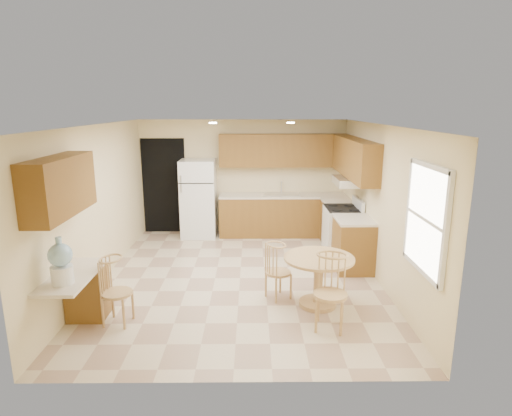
{
  "coord_description": "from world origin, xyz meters",
  "views": [
    {
      "loc": [
        0.2,
        -6.63,
        2.78
      ],
      "look_at": [
        0.27,
        0.3,
        1.12
      ],
      "focal_mm": 30.0,
      "sensor_mm": 36.0,
      "label": 1
    }
  ],
  "objects_px": {
    "chair_table_b": "(332,288)",
    "stove": "(342,230)",
    "chair_table_a": "(279,267)",
    "chair_desk": "(114,287)",
    "dining_table": "(319,274)",
    "water_crock": "(61,263)",
    "refrigerator": "(199,199)"
  },
  "relations": [
    {
      "from": "stove",
      "to": "chair_table_b",
      "type": "xyz_separation_m",
      "value": [
        -0.74,
        -2.92,
        0.12
      ]
    },
    {
      "from": "refrigerator",
      "to": "chair_table_b",
      "type": "relative_size",
      "value": 1.72
    },
    {
      "from": "stove",
      "to": "chair_table_b",
      "type": "distance_m",
      "value": 3.02
    },
    {
      "from": "stove",
      "to": "chair_desk",
      "type": "distance_m",
      "value": 4.44
    },
    {
      "from": "chair_table_a",
      "to": "chair_table_b",
      "type": "height_order",
      "value": "chair_table_b"
    },
    {
      "from": "refrigerator",
      "to": "water_crock",
      "type": "bearing_deg",
      "value": -103.5
    },
    {
      "from": "chair_table_a",
      "to": "water_crock",
      "type": "distance_m",
      "value": 2.87
    },
    {
      "from": "chair_table_a",
      "to": "stove",
      "type": "bearing_deg",
      "value": 114.55
    },
    {
      "from": "chair_table_b",
      "to": "water_crock",
      "type": "bearing_deg",
      "value": 17.96
    },
    {
      "from": "chair_table_b",
      "to": "stove",
      "type": "bearing_deg",
      "value": -90.35
    },
    {
      "from": "refrigerator",
      "to": "chair_desk",
      "type": "height_order",
      "value": "refrigerator"
    },
    {
      "from": "chair_table_a",
      "to": "chair_table_b",
      "type": "distance_m",
      "value": 1.1
    },
    {
      "from": "water_crock",
      "to": "dining_table",
      "type": "bearing_deg",
      "value": 17.23
    },
    {
      "from": "chair_table_a",
      "to": "chair_desk",
      "type": "height_order",
      "value": "chair_desk"
    },
    {
      "from": "chair_table_b",
      "to": "chair_table_a",
      "type": "bearing_deg",
      "value": -42.85
    },
    {
      "from": "chair_table_a",
      "to": "chair_table_b",
      "type": "relative_size",
      "value": 0.86
    },
    {
      "from": "chair_desk",
      "to": "water_crock",
      "type": "relative_size",
      "value": 1.59
    },
    {
      "from": "chair_table_b",
      "to": "water_crock",
      "type": "height_order",
      "value": "water_crock"
    },
    {
      "from": "chair_table_b",
      "to": "water_crock",
      "type": "distance_m",
      "value": 3.22
    },
    {
      "from": "chair_desk",
      "to": "water_crock",
      "type": "height_order",
      "value": "water_crock"
    },
    {
      "from": "dining_table",
      "to": "chair_desk",
      "type": "bearing_deg",
      "value": -167.83
    },
    {
      "from": "refrigerator",
      "to": "chair_table_a",
      "type": "bearing_deg",
      "value": -64.56
    },
    {
      "from": "dining_table",
      "to": "chair_table_b",
      "type": "height_order",
      "value": "chair_table_b"
    },
    {
      "from": "refrigerator",
      "to": "stove",
      "type": "bearing_deg",
      "value": -22.99
    },
    {
      "from": "refrigerator",
      "to": "dining_table",
      "type": "distance_m",
      "value": 4.01
    },
    {
      "from": "chair_table_a",
      "to": "refrigerator",
      "type": "bearing_deg",
      "value": 173.65
    },
    {
      "from": "chair_table_b",
      "to": "water_crock",
      "type": "xyz_separation_m",
      "value": [
        -3.19,
        -0.23,
        0.43
      ]
    },
    {
      "from": "dining_table",
      "to": "chair_table_b",
      "type": "relative_size",
      "value": 1.01
    },
    {
      "from": "chair_table_b",
      "to": "chair_desk",
      "type": "height_order",
      "value": "chair_table_b"
    },
    {
      "from": "chair_table_a",
      "to": "water_crock",
      "type": "xyz_separation_m",
      "value": [
        -2.59,
        -1.14,
        0.51
      ]
    },
    {
      "from": "refrigerator",
      "to": "stove",
      "type": "relative_size",
      "value": 1.53
    },
    {
      "from": "chair_table_a",
      "to": "water_crock",
      "type": "bearing_deg",
      "value": -97.95
    }
  ]
}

